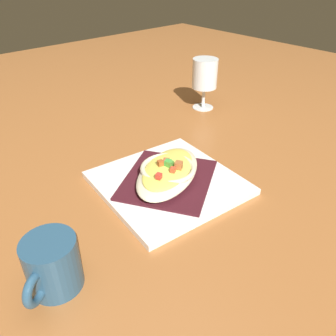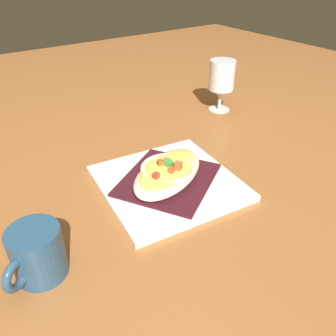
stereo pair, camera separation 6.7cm
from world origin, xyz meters
The scene contains 6 objects.
ground_plane centered at (0.00, 0.00, 0.00)m, with size 2.60×2.60×0.00m, color #A16030.
square_plate centered at (0.00, 0.00, 0.01)m, with size 0.26×0.26×0.01m, color white.
folded_napkin centered at (0.00, 0.00, 0.02)m, with size 0.19×0.17×0.00m, color #3E131C.
gratin_dish centered at (0.00, 0.00, 0.04)m, with size 0.23×0.19×0.05m.
coffee_mug centered at (-0.28, -0.07, 0.04)m, with size 0.10×0.08×0.08m.
stemmed_glass centered at (0.35, 0.23, 0.10)m, with size 0.07×0.07×0.15m.
Camera 1 is at (-0.38, -0.42, 0.41)m, focal length 35.97 mm.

